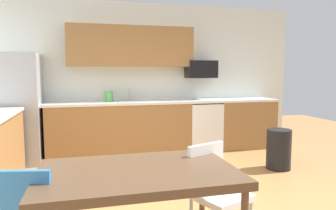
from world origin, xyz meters
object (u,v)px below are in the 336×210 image
refrigerator (16,109)px  trash_bin (279,149)px  kettle (109,97)px  oven_range (202,126)px  dining_table (138,178)px  chair_near_table (215,187)px  microwave (201,69)px

refrigerator → trash_bin: refrigerator is taller
refrigerator → kettle: 1.49m
oven_range → dining_table: bearing=-117.7°
refrigerator → chair_near_table: (2.11, -3.06, -0.37)m
oven_range → chair_near_table: (-1.07, -3.14, 0.05)m
chair_near_table → microwave: bearing=71.7°
oven_range → kettle: bearing=178.3°
oven_range → dining_table: oven_range is taller
refrigerator → kettle: (1.47, 0.13, 0.15)m
chair_near_table → trash_bin: 2.48m
trash_bin → kettle: size_ratio=3.00×
trash_bin → chair_near_table: bearing=-135.5°
kettle → trash_bin: bearing=-31.5°
oven_range → trash_bin: 1.58m
oven_range → dining_table: size_ratio=0.65×
trash_bin → dining_table: bearing=-141.9°
refrigerator → trash_bin: bearing=-19.0°
microwave → chair_near_table: microwave is taller
refrigerator → trash_bin: size_ratio=2.91×
oven_range → kettle: 1.80m
refrigerator → dining_table: 3.55m
microwave → kettle: (-1.70, -0.05, -0.48)m
dining_table → chair_near_table: size_ratio=1.65×
microwave → kettle: 1.77m
oven_range → microwave: size_ratio=1.69×
refrigerator → microwave: 3.24m
chair_near_table → kettle: bearing=101.2°
refrigerator → chair_near_table: bearing=-55.5°
trash_bin → kettle: (-2.39, 1.46, 0.72)m
chair_near_table → kettle: size_ratio=4.25×
oven_range → dining_table: (-1.74, -3.32, 0.25)m
microwave → trash_bin: size_ratio=0.90×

